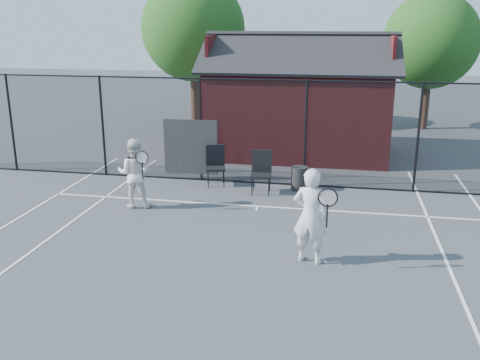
% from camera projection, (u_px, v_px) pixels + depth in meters
% --- Properties ---
extents(ground, '(80.00, 80.00, 0.00)m').
position_uv_depth(ground, '(235.00, 255.00, 10.70)').
color(ground, '#43474C').
rests_on(ground, ground).
extents(court_lines, '(11.02, 18.00, 0.01)m').
position_uv_depth(court_lines, '(221.00, 286.00, 9.45)').
color(court_lines, white).
rests_on(court_lines, ground).
extents(fence, '(22.04, 3.00, 3.00)m').
position_uv_depth(fence, '(259.00, 134.00, 15.05)').
color(fence, black).
rests_on(fence, ground).
extents(clubhouse, '(6.50, 4.36, 4.19)m').
position_uv_depth(clubhouse, '(299.00, 108.00, 18.63)').
color(clubhouse, maroon).
rests_on(clubhouse, ground).
extents(tree_left, '(4.48, 4.48, 6.44)m').
position_uv_depth(tree_left, '(193.00, 29.00, 23.02)').
color(tree_left, black).
rests_on(tree_left, ground).
extents(tree_right, '(3.97, 3.97, 5.70)m').
position_uv_depth(tree_right, '(431.00, 41.00, 22.33)').
color(tree_right, black).
rests_on(tree_right, ground).
extents(player_front, '(0.88, 0.69, 1.88)m').
position_uv_depth(player_front, '(311.00, 216.00, 10.16)').
color(player_front, silver).
rests_on(player_front, ground).
extents(player_back, '(1.00, 0.79, 1.75)m').
position_uv_depth(player_back, '(135.00, 173.00, 13.29)').
color(player_back, white).
rests_on(player_back, ground).
extents(chair_left, '(0.66, 0.67, 1.11)m').
position_uv_depth(chair_left, '(216.00, 166.00, 15.14)').
color(chair_left, black).
rests_on(chair_left, ground).
extents(chair_right, '(0.59, 0.61, 1.13)m').
position_uv_depth(chair_right, '(261.00, 173.00, 14.42)').
color(chair_right, black).
rests_on(chair_right, ground).
extents(waste_bin, '(0.47, 0.47, 0.66)m').
position_uv_depth(waste_bin, '(299.00, 178.00, 14.78)').
color(waste_bin, black).
rests_on(waste_bin, ground).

